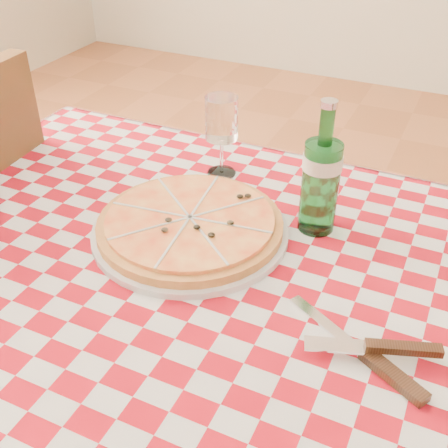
{
  "coord_description": "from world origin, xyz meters",
  "views": [
    {
      "loc": [
        0.29,
        -0.61,
        1.33
      ],
      "look_at": [
        -0.02,
        0.06,
        0.82
      ],
      "focal_mm": 45.0,
      "sensor_mm": 36.0,
      "label": 1
    }
  ],
  "objects": [
    {
      "name": "dining_table",
      "position": [
        0.0,
        0.0,
        0.66
      ],
      "size": [
        1.2,
        0.8,
        0.75
      ],
      "color": "brown",
      "rests_on": "ground"
    },
    {
      "name": "tablecloth",
      "position": [
        0.0,
        0.0,
        0.75
      ],
      "size": [
        1.3,
        0.9,
        0.01
      ],
      "primitive_type": "cube",
      "color": "#9E0916",
      "rests_on": "dining_table"
    },
    {
      "name": "pizza_plate",
      "position": [
        -0.1,
        0.09,
        0.78
      ],
      "size": [
        0.38,
        0.38,
        0.04
      ],
      "primitive_type": null,
      "rotation": [
        0.0,
        0.0,
        0.12
      ],
      "color": "gold",
      "rests_on": "tablecloth"
    },
    {
      "name": "water_bottle",
      "position": [
        0.1,
        0.2,
        0.88
      ],
      "size": [
        0.08,
        0.08,
        0.24
      ],
      "primitive_type": null,
      "rotation": [
        0.0,
        0.0,
        -0.3
      ],
      "color": "#1A6B28",
      "rests_on": "tablecloth"
    },
    {
      "name": "wine_glass",
      "position": [
        -0.14,
        0.3,
        0.84
      ],
      "size": [
        0.09,
        0.09,
        0.17
      ],
      "primitive_type": null,
      "rotation": [
        0.0,
        0.0,
        -0.43
      ],
      "color": "white",
      "rests_on": "tablecloth"
    },
    {
      "name": "cutlery",
      "position": [
        0.24,
        -0.06,
        0.77
      ],
      "size": [
        0.26,
        0.22,
        0.03
      ],
      "primitive_type": null,
      "rotation": [
        0.0,
        0.0,
        -0.01
      ],
      "color": "silver",
      "rests_on": "tablecloth"
    }
  ]
}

